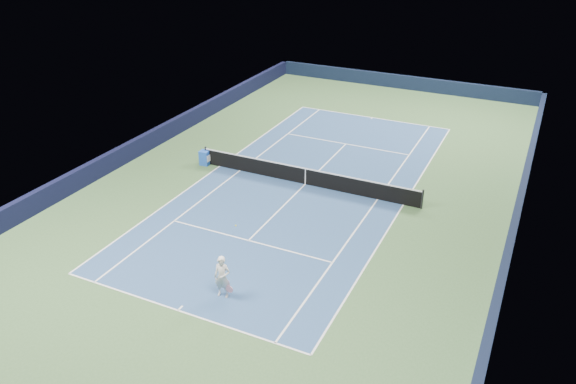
% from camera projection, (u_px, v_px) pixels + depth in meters
% --- Properties ---
extents(ground, '(40.00, 40.00, 0.00)m').
position_uv_depth(ground, '(305.00, 184.00, 30.74)').
color(ground, '#375830').
rests_on(ground, ground).
extents(wall_far, '(22.00, 0.35, 1.10)m').
position_uv_depth(wall_far, '(403.00, 82.00, 46.39)').
color(wall_far, black).
rests_on(wall_far, ground).
extents(wall_right, '(0.35, 40.00, 1.10)m').
position_uv_depth(wall_right, '(516.00, 218.00, 26.35)').
color(wall_right, black).
rests_on(wall_right, ground).
extents(wall_left, '(0.35, 40.00, 1.10)m').
position_uv_depth(wall_left, '(145.00, 143.00, 34.63)').
color(wall_left, black).
rests_on(wall_left, ground).
extents(court_surface, '(10.97, 23.77, 0.01)m').
position_uv_depth(court_surface, '(305.00, 184.00, 30.74)').
color(court_surface, navy).
rests_on(court_surface, ground).
extents(baseline_far, '(10.97, 0.08, 0.00)m').
position_uv_depth(baseline_far, '(372.00, 118.00, 40.27)').
color(baseline_far, white).
rests_on(baseline_far, ground).
extents(baseline_near, '(10.97, 0.08, 0.00)m').
position_uv_depth(baseline_near, '(178.00, 310.00, 21.21)').
color(baseline_near, white).
rests_on(baseline_near, ground).
extents(sideline_doubles_right, '(0.08, 23.77, 0.00)m').
position_uv_depth(sideline_doubles_right, '(403.00, 205.00, 28.64)').
color(sideline_doubles_right, white).
rests_on(sideline_doubles_right, ground).
extents(sideline_doubles_left, '(0.08, 23.77, 0.00)m').
position_uv_depth(sideline_doubles_left, '(220.00, 166.00, 32.84)').
color(sideline_doubles_left, white).
rests_on(sideline_doubles_left, ground).
extents(sideline_singles_right, '(0.08, 23.77, 0.00)m').
position_uv_depth(sideline_singles_right, '(378.00, 199.00, 29.16)').
color(sideline_singles_right, white).
rests_on(sideline_singles_right, ground).
extents(sideline_singles_left, '(0.08, 23.77, 0.00)m').
position_uv_depth(sideline_singles_left, '(240.00, 170.00, 32.31)').
color(sideline_singles_left, white).
rests_on(sideline_singles_left, ground).
extents(service_line_far, '(8.23, 0.08, 0.00)m').
position_uv_depth(service_line_far, '(346.00, 144.00, 35.87)').
color(service_line_far, white).
rests_on(service_line_far, ground).
extents(service_line_near, '(8.23, 0.08, 0.00)m').
position_uv_depth(service_line_near, '(249.00, 240.00, 25.61)').
color(service_line_near, white).
rests_on(service_line_near, ground).
extents(center_service_line, '(0.08, 12.80, 0.00)m').
position_uv_depth(center_service_line, '(305.00, 184.00, 30.74)').
color(center_service_line, white).
rests_on(center_service_line, ground).
extents(center_mark_far, '(0.08, 0.30, 0.00)m').
position_uv_depth(center_mark_far, '(372.00, 118.00, 40.15)').
color(center_mark_far, white).
rests_on(center_mark_far, ground).
extents(center_mark_near, '(0.08, 0.30, 0.00)m').
position_uv_depth(center_mark_near, '(180.00, 308.00, 21.33)').
color(center_mark_near, white).
rests_on(center_mark_near, ground).
extents(tennis_net, '(12.90, 0.10, 1.07)m').
position_uv_depth(tennis_net, '(305.00, 176.00, 30.51)').
color(tennis_net, black).
rests_on(tennis_net, ground).
extents(sponsor_cube, '(0.58, 0.51, 0.87)m').
position_uv_depth(sponsor_cube, '(205.00, 158.00, 32.87)').
color(sponsor_cube, blue).
rests_on(sponsor_cube, ground).
extents(tennis_player, '(0.83, 1.30, 2.71)m').
position_uv_depth(tennis_player, '(222.00, 277.00, 21.60)').
color(tennis_player, white).
rests_on(tennis_player, ground).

